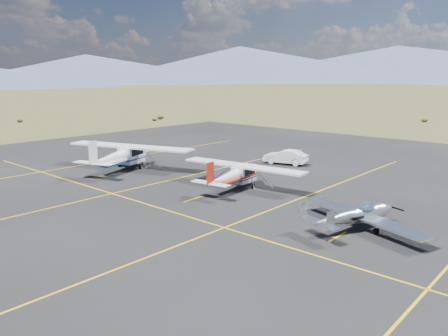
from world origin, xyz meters
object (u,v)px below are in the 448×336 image
aircraft_low_wing (356,215)px  aircraft_cessna (235,175)px  sedan (285,157)px  aircraft_plain (122,155)px

aircraft_low_wing → aircraft_cessna: 10.98m
aircraft_cessna → aircraft_low_wing: bearing=-109.2°
sedan → aircraft_cessna: bearing=0.3°
aircraft_cessna → sedan: bearing=6.8°
aircraft_low_wing → aircraft_plain: 22.86m
aircraft_low_wing → sedan: aircraft_low_wing is taller
aircraft_plain → aircraft_low_wing: bearing=-110.2°
aircraft_low_wing → sedan: bearing=63.6°
aircraft_cessna → sedan: (10.68, 2.62, -0.45)m
aircraft_plain → sedan: 15.53m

